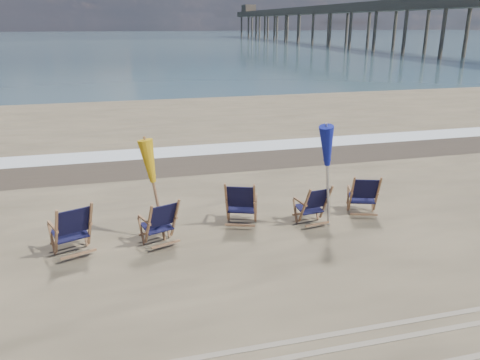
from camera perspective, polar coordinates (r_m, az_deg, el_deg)
The scene contains 11 objects.
ocean at distance 135.35m, azimuth -14.10°, elevation 16.34°, with size 400.00×400.00×0.00m, color #3E5A67.
surf_foam at distance 16.31m, azimuth -5.41°, elevation 3.65°, with size 200.00×1.40×0.01m, color silver.
wet_sand_strip at distance 14.88m, azimuth -4.46°, elevation 2.21°, with size 200.00×2.60×0.00m, color #42362A.
beach_chair_0 at distance 9.31m, azimuth -17.78°, elevation -5.36°, with size 0.71×0.80×1.11m, color black, non-canonical shape.
beach_chair_1 at distance 9.35m, azimuth -7.89°, elevation -4.84°, with size 0.64×0.72×1.01m, color black, non-canonical shape.
beach_chair_2 at distance 9.91m, azimuth 1.80°, elevation -3.05°, with size 0.69×0.77×1.07m, color black, non-canonical shape.
beach_chair_3 at distance 10.29m, azimuth 10.47°, elevation -2.88°, with size 0.61×0.69×0.96m, color black, non-canonical shape.
beach_chair_4 at distance 10.93m, azimuth 16.39°, elevation -1.88°, with size 0.65×0.73×1.02m, color black, non-canonical shape.
umbrella_yellow at distance 9.22m, azimuth -10.42°, elevation 1.62°, with size 0.30×0.30×2.07m.
umbrella_blue at distance 9.66m, azimuth 10.90°, elevation 3.83°, with size 0.30×0.30×2.32m.
fishing_pier at distance 90.78m, azimuth 12.56°, elevation 18.52°, with size 4.40×140.00×9.30m, color brown, non-canonical shape.
Camera 1 is at (-2.46, -7.26, 4.20)m, focal length 35.00 mm.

